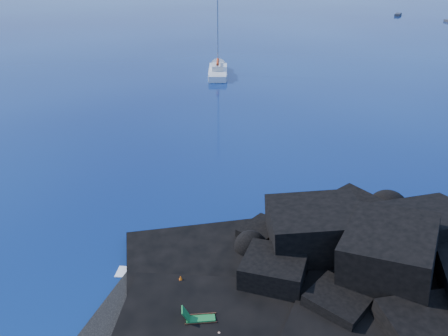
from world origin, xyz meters
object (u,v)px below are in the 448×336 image
object	(u,v)px
sailboat	(218,75)
distant_boat_a	(398,16)
sunbather	(209,331)
marker_cone	(181,280)
deck_chair	(201,315)

from	to	relation	value
sailboat	distant_boat_a	size ratio (longest dim) A/B	2.69
sailboat	distant_boat_a	xyz separation A→B (m)	(39.22, 84.89, 0.00)
sunbather	marker_cone	size ratio (longest dim) A/B	3.50
deck_chair	marker_cone	size ratio (longest dim) A/B	2.75
deck_chair	sunbather	world-z (taller)	deck_chair
marker_cone	distant_boat_a	xyz separation A→B (m)	(32.26, 130.25, -0.61)
sailboat	sunbather	size ratio (longest dim) A/B	7.02
sailboat	marker_cone	xyz separation A→B (m)	(6.96, -45.36, 0.61)
sailboat	deck_chair	bearing A→B (deg)	-90.11
sailboat	sunbather	bearing A→B (deg)	-89.66
deck_chair	sailboat	bearing A→B (deg)	84.16
sunbather	marker_cone	world-z (taller)	marker_cone
sunbather	marker_cone	xyz separation A→B (m)	(-2.06, 2.91, 0.09)
deck_chair	sunbather	bearing A→B (deg)	-62.48
deck_chair	marker_cone	xyz separation A→B (m)	(-1.57, 2.40, -0.24)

